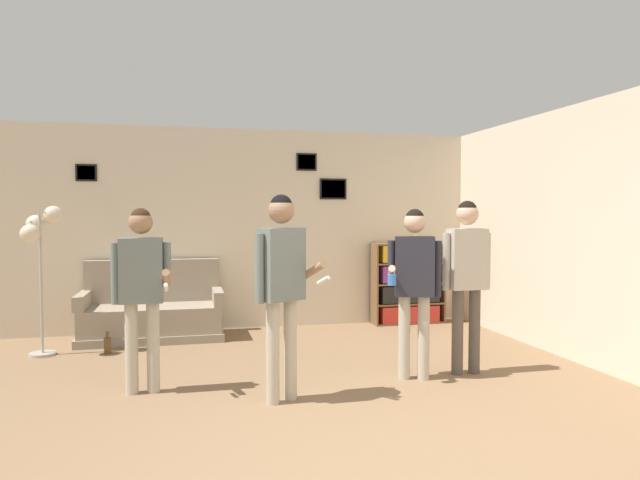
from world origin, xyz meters
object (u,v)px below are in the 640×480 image
bottle_on_floor (107,345)px  drinking_cup (417,239)px  bookshelf (408,283)px  person_watcher_holding_cup (414,276)px  couch (152,314)px  floor_lamp (40,238)px  person_player_foreground_center (282,274)px  person_spectator_near_bookshelf (467,268)px  person_player_foreground_left (141,281)px

bottle_on_floor → drinking_cup: bearing=12.4°
bookshelf → bottle_on_floor: 4.06m
bookshelf → person_watcher_holding_cup: 2.81m
couch → person_watcher_holding_cup: bearing=-44.0°
floor_lamp → person_player_foreground_center: 3.15m
bookshelf → drinking_cup: drinking_cup is taller
person_watcher_holding_cup → bottle_on_floor: size_ratio=6.31×
person_player_foreground_center → floor_lamp: bearing=137.3°
person_spectator_near_bookshelf → person_watcher_holding_cup: bearing=-174.5°
bookshelf → person_spectator_near_bookshelf: person_spectator_near_bookshelf is taller
person_player_foreground_left → person_watcher_holding_cup: person_player_foreground_left is taller
bookshelf → floor_lamp: 4.74m
person_spectator_near_bookshelf → floor_lamp: bearing=157.6°
couch → person_player_foreground_left: person_player_foreground_left is taller
person_player_foreground_left → drinking_cup: 4.33m
bookshelf → floor_lamp: floor_lamp is taller
couch → floor_lamp: size_ratio=1.05×
bookshelf → floor_lamp: (-4.62, -0.81, 0.73)m
couch → drinking_cup: drinking_cup is taller
person_player_foreground_center → bottle_on_floor: (-1.63, 2.05, -0.96)m
floor_lamp → person_watcher_holding_cup: floor_lamp is taller
person_player_foreground_left → couch: bearing=91.0°
bookshelf → floor_lamp: size_ratio=0.70×
person_watcher_holding_cup → couch: bearing=136.0°
bottle_on_floor → bookshelf: bearing=12.8°
bookshelf → person_player_foreground_center: size_ratio=0.67×
couch → bottle_on_floor: couch is taller
couch → person_spectator_near_bookshelf: (3.06, -2.35, 0.72)m
couch → floor_lamp: bearing=-151.3°
bottle_on_floor → person_spectator_near_bookshelf: bearing=-25.2°
drinking_cup → floor_lamp: bearing=-170.3°
couch → person_spectator_near_bookshelf: bearing=-37.5°
bookshelf → bottle_on_floor: size_ratio=4.51×
person_player_foreground_left → person_player_foreground_center: person_player_foreground_center is taller
floor_lamp → person_player_foreground_left: floor_lamp is taller
floor_lamp → bottle_on_floor: (0.69, -0.08, -1.20)m
person_player_foreground_center → drinking_cup: (2.43, 2.94, 0.14)m
couch → drinking_cup: size_ratio=15.97×
floor_lamp → person_spectator_near_bookshelf: bearing=-22.4°
person_player_foreground_center → bottle_on_floor: bearing=128.5°
person_player_foreground_center → drinking_cup: size_ratio=15.88×
person_watcher_holding_cup → bottle_on_floor: person_watcher_holding_cup is taller
drinking_cup → couch: bearing=-177.0°
person_spectator_near_bookshelf → drinking_cup: (0.55, 2.54, 0.16)m
person_watcher_holding_cup → drinking_cup: 2.83m
bookshelf → person_spectator_near_bookshelf: bearing=-99.6°
person_spectator_near_bookshelf → person_player_foreground_center: bearing=-168.0°
person_watcher_holding_cup → drinking_cup: size_ratio=14.84×
couch → person_player_foreground_left: size_ratio=1.07×
floor_lamp → drinking_cup: size_ratio=15.24×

